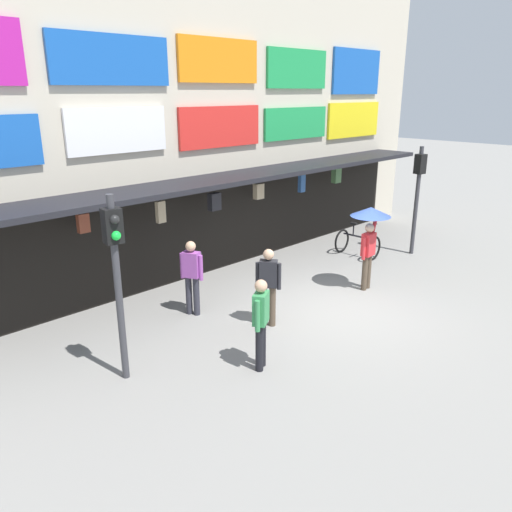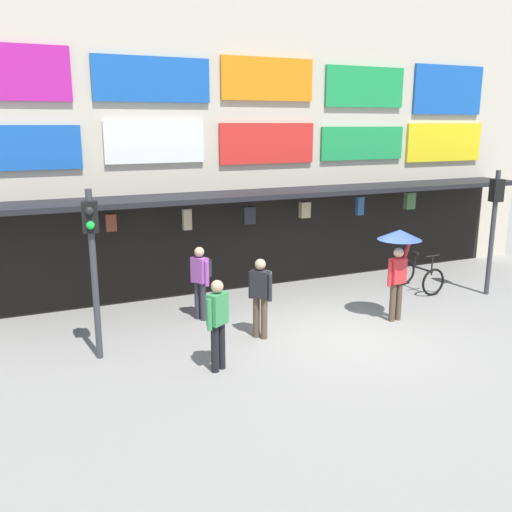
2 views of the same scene
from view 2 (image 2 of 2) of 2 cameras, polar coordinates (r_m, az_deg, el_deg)
The scene contains 9 objects.
ground_plane at distance 11.90m, azimuth 9.34°, elevation -7.92°, with size 80.00×80.00×0.00m, color gray.
shopfront at distance 15.10m, azimuth 0.19°, elevation 12.19°, with size 18.00×2.60×8.00m.
traffic_light_near at distance 10.36m, azimuth -16.59°, elevation 0.84°, with size 0.31×0.34×3.20m.
traffic_light_far at distance 15.13m, azimuth 23.42°, elevation 4.14°, with size 0.32×0.34×3.20m.
bicycle_parked at distance 15.22m, azimuth 16.46°, elevation -1.97°, with size 0.75×1.18×1.05m.
pedestrian_in_black at distance 11.23m, azimuth 0.50°, elevation -3.74°, with size 0.47×0.48×1.68m.
pedestrian_in_blue at distance 9.78m, azimuth -3.98°, elevation -6.64°, with size 0.47×0.37×1.68m.
pedestrian_with_umbrella at distance 12.44m, azimuth 14.57°, elevation 0.68°, with size 0.96×0.96×2.08m.
pedestrian_in_white at distance 12.34m, azimuth -5.75°, elevation -2.21°, with size 0.46×0.48×1.68m.
Camera 2 is at (-6.21, -9.19, 4.31)m, focal length 38.65 mm.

